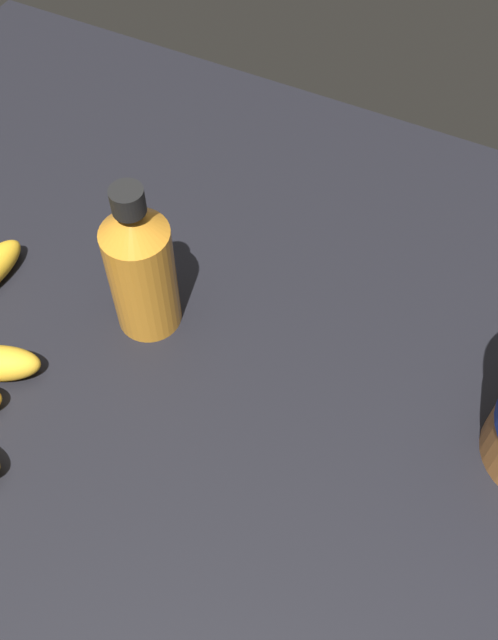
% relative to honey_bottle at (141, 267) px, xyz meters
% --- Properties ---
extents(ground_plane, '(0.93, 0.75, 0.04)m').
position_rel_honey_bottle_xyz_m(ground_plane, '(0.04, -0.02, -0.09)').
color(ground_plane, black).
extents(honey_bottle, '(0.06, 0.06, 0.15)m').
position_rel_honey_bottle_xyz_m(honey_bottle, '(0.00, 0.00, 0.00)').
color(honey_bottle, orange).
rests_on(honey_bottle, ground_plane).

